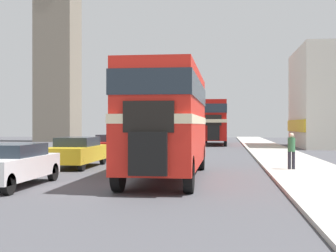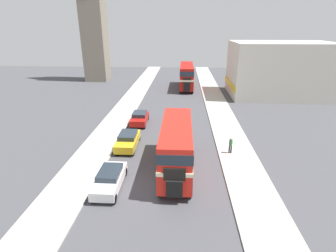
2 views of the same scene
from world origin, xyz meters
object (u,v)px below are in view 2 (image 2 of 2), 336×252
object	(u,v)px
car_parked_far	(140,118)
pedestrian_walking	(231,144)
double_decker_bus	(176,143)
car_parked_near	(110,179)
bus_distant	(187,74)
car_parked_mid	(128,140)

from	to	relation	value
car_parked_far	pedestrian_walking	xyz separation A→B (m)	(9.77, -7.61, 0.26)
double_decker_bus	car_parked_far	world-z (taller)	double_decker_bus
car_parked_near	pedestrian_walking	bearing A→B (deg)	31.40
bus_distant	car_parked_far	size ratio (longest dim) A/B	2.68
car_parked_far	pedestrian_walking	world-z (taller)	pedestrian_walking
double_decker_bus	bus_distant	distance (m)	30.79
car_parked_mid	pedestrian_walking	bearing A→B (deg)	-5.82
double_decker_bus	car_parked_near	size ratio (longest dim) A/B	2.11
bus_distant	pedestrian_walking	bearing A→B (deg)	-81.99
double_decker_bus	pedestrian_walking	world-z (taller)	double_decker_bus
car_parked_mid	car_parked_near	bearing A→B (deg)	-89.51
double_decker_bus	car_parked_mid	world-z (taller)	double_decker_bus
car_parked_mid	pedestrian_walking	world-z (taller)	pedestrian_walking
car_parked_near	pedestrian_walking	xyz separation A→B (m)	(9.82, 5.99, 0.27)
double_decker_bus	car_parked_mid	xyz separation A→B (m)	(-4.90, 4.12, -1.66)
bus_distant	car_parked_near	world-z (taller)	bus_distant
car_parked_near	car_parked_mid	bearing A→B (deg)	90.49
double_decker_bus	car_parked_near	bearing A→B (deg)	-149.22
double_decker_bus	car_parked_near	distance (m)	5.87
car_parked_near	car_parked_far	size ratio (longest dim) A/B	1.10
car_parked_far	car_parked_near	bearing A→B (deg)	-90.21
bus_distant	car_parked_near	xyz separation A→B (m)	(-5.92, -33.65, -1.88)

